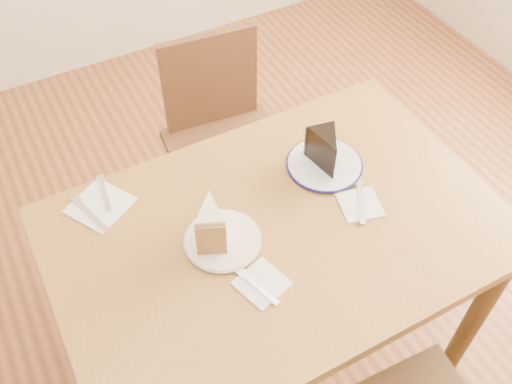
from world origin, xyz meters
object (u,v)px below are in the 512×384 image
object	(u,v)px
plate_navy	(324,164)
chocolate_cake	(327,153)
plate_cream	(223,240)
table	(277,249)
chair_far	(225,141)
carrot_cake	(211,222)

from	to	relation	value
plate_navy	chocolate_cake	bearing A→B (deg)	-110.66
plate_cream	plate_navy	world-z (taller)	same
plate_navy	chocolate_cake	world-z (taller)	chocolate_cake
table	chocolate_cake	world-z (taller)	chocolate_cake
chocolate_cake	plate_navy	bearing A→B (deg)	-100.23
plate_cream	chocolate_cake	distance (m)	0.40
chair_far	chocolate_cake	size ratio (longest dim) A/B	7.39
table	plate_cream	distance (m)	0.19
plate_navy	plate_cream	bearing A→B (deg)	-164.67
chair_far	carrot_cake	xyz separation A→B (m)	(-0.31, -0.58, 0.34)
chair_far	plate_cream	bearing A→B (deg)	69.87
table	chair_far	distance (m)	0.67
chair_far	chocolate_cake	bearing A→B (deg)	105.71
plate_cream	chair_far	bearing A→B (deg)	64.22
chair_far	carrot_cake	size ratio (longest dim) A/B	8.00
table	chocolate_cake	distance (m)	0.31
table	carrot_cake	world-z (taller)	carrot_cake
carrot_cake	chocolate_cake	world-z (taller)	carrot_cake
plate_cream	carrot_cake	size ratio (longest dim) A/B	1.84
table	chair_far	size ratio (longest dim) A/B	1.40
chair_far	carrot_cake	distance (m)	0.74
plate_navy	table	bearing A→B (deg)	-149.94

